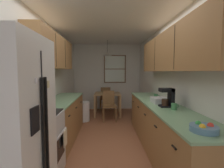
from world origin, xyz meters
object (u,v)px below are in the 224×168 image
Objects in this scene: trash_bin at (84,111)px; fruit_bowl at (204,128)px; stove_range at (37,145)px; dish_rack at (160,100)px; refrigerator at (6,134)px; coffee_maker at (168,97)px; dining_table at (107,96)px; mug_by_coffeemaker at (156,96)px; mug_spare at (174,106)px; table_serving_bowl at (107,92)px; storage_canister at (49,102)px; dining_chair_near at (109,104)px; dining_chair_far at (105,97)px; microwave_over_range at (25,56)px.

fruit_bowl is (1.64, -3.28, 0.65)m from trash_bin.
stove_range is 3.24× the size of dish_rack.
coffee_maker is (1.97, 1.15, 0.15)m from refrigerator.
mug_by_coffeemaker is (1.04, -2.08, 0.32)m from dining_table.
mug_by_coffeemaker reaches higher than mug_spare.
coffee_maker is at bearing 30.34° from refrigerator.
mug_spare is at bearing -71.25° from table_serving_bowl.
storage_canister is 0.55× the size of coffee_maker.
storage_canister is 0.51× the size of dish_rack.
table_serving_bowl is (0.96, 3.97, -0.13)m from refrigerator.
fruit_bowl is at bearing -91.70° from dish_rack.
mug_by_coffeemaker reaches higher than trash_bin.
dining_chair_near is at bearing 104.95° from fruit_bowl.
refrigerator is 4.75m from dining_chair_far.
microwave_over_range is at bearing -150.73° from mug_by_coffeemaker.
dining_table is (1.00, 3.29, 0.16)m from stove_range.
microwave_over_range is at bearing 101.95° from refrigerator.
storage_canister is at bearing -161.37° from mug_by_coffeemaker.
dining_chair_near is (1.16, 2.66, -1.20)m from microwave_over_range.
trash_bin is 2.87m from coffee_maker.
dish_rack is 2.67m from table_serving_bowl.
refrigerator is 6.91× the size of fruit_bowl.
mug_spare is at bearing 84.42° from fruit_bowl.
mug_by_coffeemaker reaches higher than table_serving_bowl.
dish_rack is (1.94, 1.49, 0.04)m from refrigerator.
mug_by_coffeemaker reaches higher than dining_table.
microwave_over_range is 2.58m from mug_by_coffeemaker.
mug_spare is at bearing 25.54° from refrigerator.
trash_bin is at bearing 81.07° from microwave_over_range.
mug_spare is 3.19m from table_serving_bowl.
microwave_over_range reaches higher than dining_chair_far.
dining_chair_far is (-0.08, 0.64, -0.13)m from dining_table.
mug_spare reaches higher than fruit_bowl.
mug_by_coffeemaker is (0.03, 0.77, -0.11)m from coffee_maker.
microwave_over_range reaches higher than trash_bin.
trash_bin is 1.08m from table_serving_bowl.
dish_rack is (1.99, 0.26, -0.04)m from storage_canister.
stove_range is 2.62m from trash_bin.
coffee_maker reaches higher than mug_by_coffeemaker.
microwave_over_range is 3.64m from dining_table.
mug_spare is 0.37× the size of dish_rack.
storage_canister is 2.02m from coffee_maker.
trash_bin is (-0.71, -0.70, -0.34)m from dining_table.
stove_range is 3.49× the size of coffee_maker.
trash_bin is at bearing 132.79° from dish_rack.
mug_spare is at bearing 6.18° from microwave_over_range.
dish_rack is (2.10, 0.77, -0.75)m from microwave_over_range.
stove_range reaches higher than dining_chair_far.
stove_range is at bearing -167.79° from coffee_maker.
refrigerator is at bearing -106.64° from dining_chair_near.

